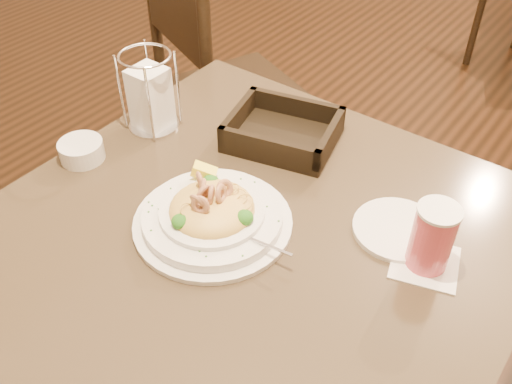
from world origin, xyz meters
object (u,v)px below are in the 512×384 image
Objects in this scene: side_plate at (398,229)px; main_table at (250,314)px; napkin_caddy at (150,96)px; bread_basket at (283,133)px; butter_ramekin at (81,151)px; dining_chair_near at (221,90)px; pasta_bowl at (212,214)px; drink_glass at (432,238)px.

main_table is at bearing -142.73° from side_plate.
main_table is 5.17× the size of napkin_caddy.
bread_basket is 0.41m from butter_ramekin.
dining_chair_near reaches higher than bread_basket.
side_plate is at bearing 17.58° from butter_ramekin.
pasta_bowl reaches higher than bread_basket.
bread_basket reaches higher than side_plate.
dining_chair_near is at bearing 107.34° from butter_ramekin.
main_table is 2.86× the size of pasta_bowl.
bread_basket is 0.33m from side_plate.
side_plate is (0.21, 0.16, 0.24)m from main_table.
napkin_caddy reaches higher than side_plate.
butter_ramekin is at bearing -167.39° from drink_glass.
pasta_bowl is at bearing -146.27° from side_plate.
butter_ramekin is (-0.40, -0.03, 0.26)m from main_table.
napkin_caddy is (-0.64, 0.02, 0.01)m from drink_glass.
drink_glass is 0.77× the size of napkin_caddy.
drink_glass is 0.85× the size of side_plate.
dining_chair_near is at bearing 115.67° from napkin_caddy.
butter_ramekin reaches higher than main_table.
butter_ramekin is at bearing 129.98° from dining_chair_near.
bread_basket is 1.46× the size of napkin_caddy.
bread_basket is 0.29m from napkin_caddy.
butter_ramekin is (-0.61, -0.19, 0.01)m from side_plate.
bread_basket is at bearing 98.94° from pasta_bowl.
napkin_caddy is at bearing 178.31° from drink_glass.
pasta_bowl is 1.81× the size of napkin_caddy.
napkin_caddy is at bearing 159.55° from main_table.
bread_basket is at bearing 160.00° from drink_glass.
napkin_caddy is 1.10× the size of side_plate.
dining_chair_near is 1.09m from drink_glass.
drink_glass is at bearing 12.61° from butter_ramekin.
drink_glass is (0.34, 0.14, 0.03)m from pasta_bowl.
pasta_bowl is 2.34× the size of drink_glass.
dining_chair_near is 2.95× the size of pasta_bowl.
napkin_caddy is 0.58m from side_plate.
bread_basket reaches higher than butter_ramekin.
side_plate reaches higher than main_table.
drink_glass is at bearing 171.62° from dining_chair_near.
pasta_bowl is (0.55, -0.68, 0.28)m from dining_chair_near.
main_table is 0.36m from side_plate.
butter_ramekin is at bearing -134.94° from bread_basket.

